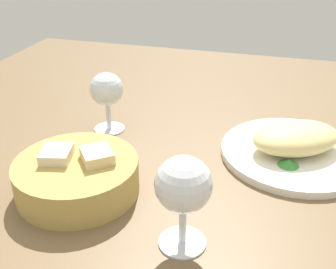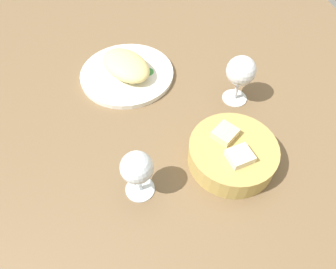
{
  "view_description": "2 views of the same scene",
  "coord_description": "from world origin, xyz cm",
  "px_view_note": "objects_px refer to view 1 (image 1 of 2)",
  "views": [
    {
      "loc": [
        -12.77,
        61.1,
        40.1
      ],
      "look_at": [
        4.48,
        0.02,
        5.99
      ],
      "focal_mm": 44.2,
      "sensor_mm": 36.0,
      "label": 1
    },
    {
      "loc": [
        51.38,
        -9.06,
        59.55
      ],
      "look_at": [
        9.15,
        -1.51,
        3.94
      ],
      "focal_mm": 32.34,
      "sensor_mm": 36.0,
      "label": 2
    }
  ],
  "objects_px": {
    "plate": "(294,153)",
    "wine_glass_near": "(107,92)",
    "wine_glass_far": "(183,188)",
    "bread_basket": "(77,175)"
  },
  "relations": [
    {
      "from": "plate",
      "to": "wine_glass_far",
      "type": "height_order",
      "value": "wine_glass_far"
    },
    {
      "from": "bread_basket",
      "to": "plate",
      "type": "bearing_deg",
      "value": -148.31
    },
    {
      "from": "wine_glass_far",
      "to": "wine_glass_near",
      "type": "bearing_deg",
      "value": -51.45
    },
    {
      "from": "bread_basket",
      "to": "wine_glass_near",
      "type": "height_order",
      "value": "wine_glass_near"
    },
    {
      "from": "bread_basket",
      "to": "wine_glass_near",
      "type": "distance_m",
      "value": 0.22
    },
    {
      "from": "bread_basket",
      "to": "wine_glass_near",
      "type": "xyz_separation_m",
      "value": [
        0.04,
        -0.22,
        0.05
      ]
    },
    {
      "from": "plate",
      "to": "wine_glass_near",
      "type": "bearing_deg",
      "value": -1.17
    },
    {
      "from": "wine_glass_far",
      "to": "bread_basket",
      "type": "bearing_deg",
      "value": -20.66
    },
    {
      "from": "plate",
      "to": "wine_glass_near",
      "type": "relative_size",
      "value": 2.16
    },
    {
      "from": "plate",
      "to": "bread_basket",
      "type": "xyz_separation_m",
      "value": [
        0.34,
        0.21,
        0.02
      ]
    }
  ]
}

